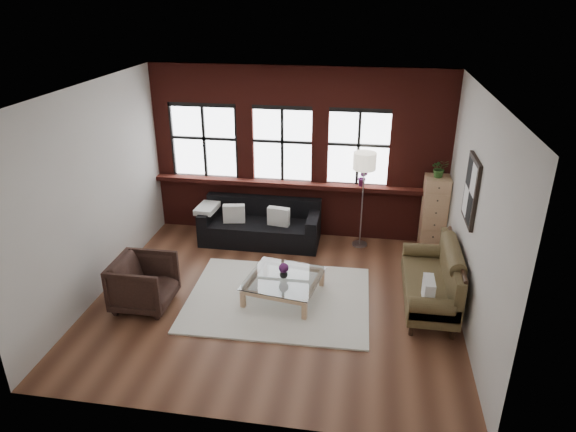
# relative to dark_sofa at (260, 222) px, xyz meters

# --- Properties ---
(floor) EXTENTS (5.50, 5.50, 0.00)m
(floor) POSITION_rel_dark_sofa_xyz_m (0.64, -1.90, -0.40)
(floor) COLOR #502C1D
(floor) RESTS_ON ground
(ceiling) EXTENTS (5.50, 5.50, 0.00)m
(ceiling) POSITION_rel_dark_sofa_xyz_m (0.64, -1.90, 2.80)
(ceiling) COLOR white
(ceiling) RESTS_ON ground
(wall_back) EXTENTS (5.50, 0.00, 5.50)m
(wall_back) POSITION_rel_dark_sofa_xyz_m (0.64, 0.60, 1.20)
(wall_back) COLOR beige
(wall_back) RESTS_ON ground
(wall_front) EXTENTS (5.50, 0.00, 5.50)m
(wall_front) POSITION_rel_dark_sofa_xyz_m (0.64, -4.40, 1.20)
(wall_front) COLOR beige
(wall_front) RESTS_ON ground
(wall_left) EXTENTS (0.00, 5.00, 5.00)m
(wall_left) POSITION_rel_dark_sofa_xyz_m (-2.11, -1.90, 1.20)
(wall_left) COLOR beige
(wall_left) RESTS_ON ground
(wall_right) EXTENTS (0.00, 5.00, 5.00)m
(wall_right) POSITION_rel_dark_sofa_xyz_m (3.39, -1.90, 1.20)
(wall_right) COLOR beige
(wall_right) RESTS_ON ground
(brick_backwall) EXTENTS (5.50, 0.12, 3.20)m
(brick_backwall) POSITION_rel_dark_sofa_xyz_m (0.64, 0.54, 1.20)
(brick_backwall) COLOR #4E1712
(brick_backwall) RESTS_ON floor
(sill_ledge) EXTENTS (5.50, 0.30, 0.08)m
(sill_ledge) POSITION_rel_dark_sofa_xyz_m (0.64, 0.45, 0.64)
(sill_ledge) COLOR #4E1712
(sill_ledge) RESTS_ON brick_backwall
(window_left) EXTENTS (1.38, 0.10, 1.50)m
(window_left) POSITION_rel_dark_sofa_xyz_m (-1.16, 0.55, 1.35)
(window_left) COLOR black
(window_left) RESTS_ON brick_backwall
(window_mid) EXTENTS (1.38, 0.10, 1.50)m
(window_mid) POSITION_rel_dark_sofa_xyz_m (0.34, 0.55, 1.35)
(window_mid) COLOR black
(window_mid) RESTS_ON brick_backwall
(window_right) EXTENTS (1.38, 0.10, 1.50)m
(window_right) POSITION_rel_dark_sofa_xyz_m (1.74, 0.55, 1.35)
(window_right) COLOR black
(window_right) RESTS_ON brick_backwall
(wall_poster) EXTENTS (0.05, 0.74, 0.94)m
(wall_poster) POSITION_rel_dark_sofa_xyz_m (3.36, -1.60, 1.45)
(wall_poster) COLOR black
(wall_poster) RESTS_ON wall_right
(shag_rug) EXTENTS (2.82, 2.24, 0.03)m
(shag_rug) POSITION_rel_dark_sofa_xyz_m (0.68, -1.91, -0.38)
(shag_rug) COLOR silver
(shag_rug) RESTS_ON floor
(dark_sofa) EXTENTS (2.21, 0.89, 0.80)m
(dark_sofa) POSITION_rel_dark_sofa_xyz_m (0.00, 0.00, 0.00)
(dark_sofa) COLOR black
(dark_sofa) RESTS_ON floor
(pillow_a) EXTENTS (0.42, 0.21, 0.34)m
(pillow_a) POSITION_rel_dark_sofa_xyz_m (-0.47, -0.10, 0.19)
(pillow_a) COLOR silver
(pillow_a) RESTS_ON dark_sofa
(pillow_b) EXTENTS (0.42, 0.20, 0.34)m
(pillow_b) POSITION_rel_dark_sofa_xyz_m (0.37, -0.10, 0.19)
(pillow_b) COLOR silver
(pillow_b) RESTS_ON dark_sofa
(vintage_settee) EXTENTS (0.82, 1.84, 0.98)m
(vintage_settee) POSITION_rel_dark_sofa_xyz_m (2.94, -1.70, 0.09)
(vintage_settee) COLOR #4C3E23
(vintage_settee) RESTS_ON floor
(pillow_settee) EXTENTS (0.14, 0.38, 0.34)m
(pillow_settee) POSITION_rel_dark_sofa_xyz_m (2.86, -2.26, 0.20)
(pillow_settee) COLOR silver
(pillow_settee) RESTS_ON vintage_settee
(armchair) EXTENTS (0.86, 0.83, 0.78)m
(armchair) POSITION_rel_dark_sofa_xyz_m (-1.27, -2.38, -0.01)
(armchair) COLOR black
(armchair) RESTS_ON floor
(coffee_table) EXTENTS (1.25, 1.25, 0.36)m
(coffee_table) POSITION_rel_dark_sofa_xyz_m (0.76, -1.84, -0.23)
(coffee_table) COLOR tan
(coffee_table) RESTS_ON shag_rug
(vase) EXTENTS (0.15, 0.15, 0.14)m
(vase) POSITION_rel_dark_sofa_xyz_m (0.76, -1.84, 0.02)
(vase) COLOR #B2B2B2
(vase) RESTS_ON coffee_table
(flowers) EXTENTS (0.16, 0.16, 0.16)m
(flowers) POSITION_rel_dark_sofa_xyz_m (0.76, -1.84, 0.12)
(flowers) COLOR #531C54
(flowers) RESTS_ON vase
(drawer_chest) EXTENTS (0.43, 0.43, 1.40)m
(drawer_chest) POSITION_rel_dark_sofa_xyz_m (3.15, 0.21, 0.30)
(drawer_chest) COLOR tan
(drawer_chest) RESTS_ON floor
(potted_plant_top) EXTENTS (0.32, 0.29, 0.32)m
(potted_plant_top) POSITION_rel_dark_sofa_xyz_m (3.15, 0.21, 1.17)
(potted_plant_top) COLOR #2D5923
(potted_plant_top) RESTS_ON drawer_chest
(floor_lamp) EXTENTS (0.40, 0.40, 1.95)m
(floor_lamp) POSITION_rel_dark_sofa_xyz_m (1.87, 0.15, 0.57)
(floor_lamp) COLOR #A5A5A8
(floor_lamp) RESTS_ON floor
(sill_plant) EXTENTS (0.21, 0.19, 0.33)m
(sill_plant) POSITION_rel_dark_sofa_xyz_m (1.85, 0.42, 0.85)
(sill_plant) COLOR #531C54
(sill_plant) RESTS_ON sill_ledge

